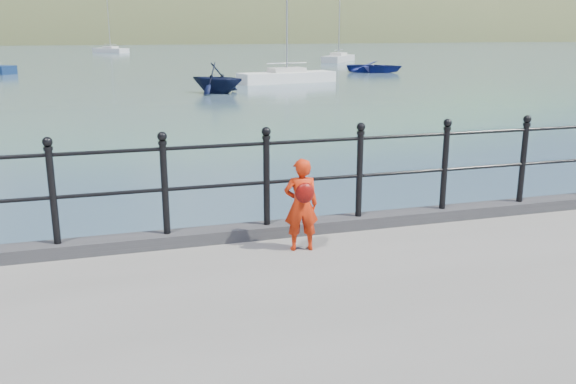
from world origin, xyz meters
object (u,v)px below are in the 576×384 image
object	(u,v)px
railing	(217,174)
sailboat_far	(339,59)
sailboat_deep	(111,50)
sailboat_near	(287,78)
child	(301,204)
launch_navy	(217,78)
launch_blue	(375,67)

from	to	relation	value
railing	sailboat_far	xyz separation A→B (m)	(24.37, 58.89, -1.48)
sailboat_far	sailboat_deep	xyz separation A→B (m)	(-24.24, 37.33, -0.00)
railing	sailboat_near	world-z (taller)	sailboat_near
child	launch_navy	distance (m)	28.29
railing	child	world-z (taller)	railing
child	launch_navy	world-z (taller)	child
child	sailboat_far	xyz separation A→B (m)	(23.52, 59.47, -1.20)
sailboat_deep	sailboat_far	bearing A→B (deg)	-5.08
child	sailboat_far	bearing A→B (deg)	-102.84
launch_blue	sailboat_deep	bearing A→B (deg)	56.84
child	launch_navy	size ratio (longest dim) A/B	0.33
railing	sailboat_deep	xyz separation A→B (m)	(0.13, 96.22, -1.48)
sailboat_near	railing	bearing A→B (deg)	-120.01
launch_navy	sailboat_deep	bearing A→B (deg)	47.82
launch_navy	sailboat_deep	xyz separation A→B (m)	(-4.74, 68.80, -0.51)
railing	launch_blue	world-z (taller)	railing
sailboat_near	sailboat_far	size ratio (longest dim) A/B	0.93
launch_blue	sailboat_deep	world-z (taller)	sailboat_deep
railing	sailboat_far	world-z (taller)	sailboat_far
railing	sailboat_near	distance (m)	34.91
launch_navy	sailboat_far	bearing A→B (deg)	12.09
railing	launch_navy	xyz separation A→B (m)	(4.88, 27.42, -0.97)
sailboat_near	sailboat_deep	world-z (taller)	sailboat_deep
child	sailboat_near	distance (m)	35.20
child	launch_blue	world-z (taller)	child
sailboat_far	railing	bearing A→B (deg)	-164.55
launch_blue	child	bearing A→B (deg)	-169.09
sailboat_far	sailboat_deep	distance (m)	44.51
sailboat_far	launch_blue	bearing A→B (deg)	-153.70
launch_blue	launch_navy	size ratio (longest dim) A/B	1.42
launch_navy	sailboat_near	bearing A→B (deg)	-1.24
launch_navy	sailboat_near	world-z (taller)	sailboat_near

